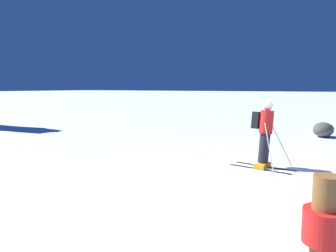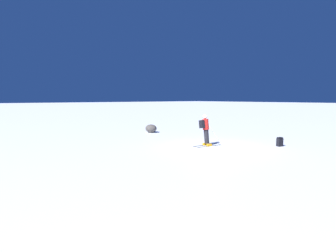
# 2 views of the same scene
# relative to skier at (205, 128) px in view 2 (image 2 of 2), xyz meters

# --- Properties ---
(ground_plane) EXTENTS (300.00, 300.00, 0.00)m
(ground_plane) POSITION_rel_skier_xyz_m (-0.60, -0.01, -0.96)
(ground_plane) COLOR white
(skier) EXTENTS (1.28, 1.66, 1.75)m
(skier) POSITION_rel_skier_xyz_m (0.00, 0.00, 0.00)
(skier) COLOR black
(skier) RESTS_ON ground
(spare_backpack) EXTENTS (0.30, 0.35, 0.50)m
(spare_backpack) POSITION_rel_skier_xyz_m (-2.75, -2.98, -0.72)
(spare_backpack) COLOR black
(spare_backpack) RESTS_ON ground
(exposed_boulder_0) EXTENTS (0.95, 0.81, 0.62)m
(exposed_boulder_0) POSITION_rel_skier_xyz_m (6.44, -0.86, -0.65)
(exposed_boulder_0) COLOR #4C4742
(exposed_boulder_0) RESTS_ON ground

